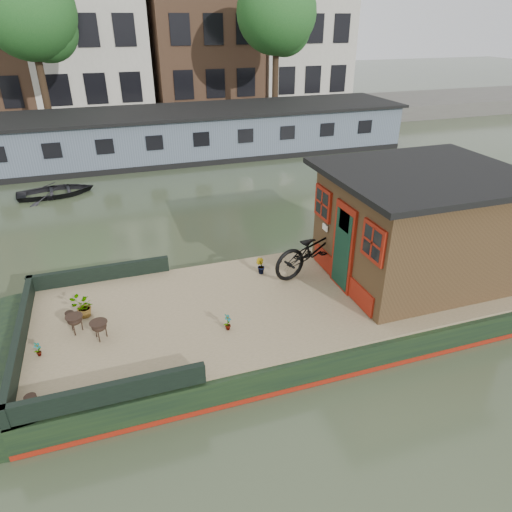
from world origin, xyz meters
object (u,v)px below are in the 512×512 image
object	(u,v)px
cabin	(417,225)
brazier_rear	(76,324)
potted_plant_a	(228,322)
brazier_front	(100,330)
bicycle	(316,248)
dinghy	(55,188)

from	to	relation	value
cabin	brazier_rear	distance (m)	7.25
potted_plant_a	brazier_front	xyz separation A→B (m)	(-2.27, 0.48, 0.01)
potted_plant_a	brazier_front	distance (m)	2.32
potted_plant_a	brazier_rear	xyz separation A→B (m)	(-2.69, 0.82, 0.01)
potted_plant_a	brazier_rear	distance (m)	2.81
bicycle	potted_plant_a	xyz separation A→B (m)	(-2.50, -1.54, -0.42)
cabin	potted_plant_a	distance (m)	4.67
cabin	potted_plant_a	bearing A→B (deg)	-170.72
cabin	potted_plant_a	xyz separation A→B (m)	(-4.49, -0.73, -1.06)
bicycle	potted_plant_a	bearing A→B (deg)	107.41
potted_plant_a	dinghy	xyz separation A→B (m)	(-3.66, 10.81, -0.54)
brazier_front	brazier_rear	distance (m)	0.54
cabin	brazier_front	xyz separation A→B (m)	(-6.76, -0.26, -1.05)
bicycle	dinghy	bearing A→B (deg)	19.29
cabin	potted_plant_a	world-z (taller)	cabin
potted_plant_a	bicycle	bearing A→B (deg)	31.71
cabin	bicycle	distance (m)	2.24
bicycle	brazier_rear	size ratio (longest dim) A/B	6.22
bicycle	brazier_front	distance (m)	4.90
brazier_front	dinghy	world-z (taller)	brazier_front
brazier_rear	brazier_front	bearing A→B (deg)	-39.25
brazier_front	cabin	bearing A→B (deg)	2.17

